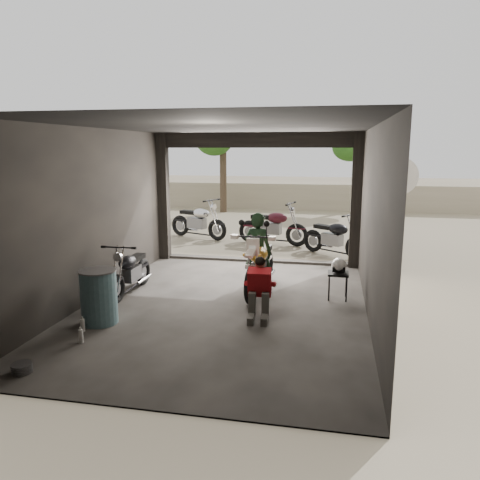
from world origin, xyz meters
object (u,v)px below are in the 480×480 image
at_px(left_bike, 130,268).
at_px(helmet, 339,265).
at_px(outside_bike_b, 273,223).
at_px(oil_drum, 99,298).
at_px(mechanic, 259,291).
at_px(sign_post, 398,193).
at_px(outside_bike_a, 198,218).
at_px(rider, 258,252).
at_px(outside_bike_c, 334,234).
at_px(stool, 338,276).
at_px(main_bike, 260,262).

xyz_separation_m(left_bike, helmet, (4.01, 0.47, 0.14)).
bearing_deg(helmet, outside_bike_b, 115.85).
height_order(helmet, oil_drum, oil_drum).
height_order(mechanic, sign_post, sign_post).
bearing_deg(sign_post, mechanic, -100.48).
height_order(outside_bike_a, rider, rider).
bearing_deg(outside_bike_a, outside_bike_c, -89.86).
distance_m(left_bike, rider, 2.54).
bearing_deg(outside_bike_c, outside_bike_a, 104.12).
bearing_deg(oil_drum, stool, 28.21).
bearing_deg(mechanic, main_bike, 94.66).
distance_m(main_bike, stool, 1.53).
distance_m(outside_bike_a, oil_drum, 7.51).
bearing_deg(main_bike, rider, 117.75).
distance_m(outside_bike_c, mechanic, 5.22).
relative_size(rider, helmet, 5.39).
height_order(left_bike, stool, left_bike).
bearing_deg(oil_drum, mechanic, 15.22).
xyz_separation_m(outside_bike_a, oil_drum, (0.53, -7.49, -0.19)).
height_order(outside_bike_b, outside_bike_c, outside_bike_b).
bearing_deg(main_bike, left_bike, -163.71).
xyz_separation_m(main_bike, helmet, (1.52, -0.09, 0.03)).
bearing_deg(stool, rider, 169.66).
relative_size(helmet, oil_drum, 0.33).
distance_m(left_bike, outside_bike_c, 5.69).
xyz_separation_m(outside_bike_b, sign_post, (3.23, -2.13, 1.15)).
relative_size(left_bike, outside_bike_b, 0.82).
distance_m(outside_bike_c, sign_post, 2.09).
distance_m(outside_bike_b, stool, 5.28).
distance_m(outside_bike_c, helmet, 3.68).
relative_size(outside_bike_b, stool, 3.57).
bearing_deg(stool, outside_bike_a, 128.59).
relative_size(main_bike, helmet, 6.45).
height_order(oil_drum, sign_post, sign_post).
height_order(outside_bike_b, stool, outside_bike_b).
distance_m(rider, mechanic, 1.70).
distance_m(outside_bike_a, stool, 6.97).
height_order(helmet, sign_post, sign_post).
relative_size(stool, oil_drum, 0.59).
relative_size(oil_drum, sign_post, 0.34).
height_order(main_bike, rider, rider).
distance_m(main_bike, outside_bike_b, 4.80).
bearing_deg(oil_drum, helmet, 28.75).
bearing_deg(helmet, sign_post, 68.68).
height_order(stool, sign_post, sign_post).
bearing_deg(rider, stool, -173.14).
distance_m(mechanic, stool, 1.87).
relative_size(main_bike, outside_bike_b, 1.01).
bearing_deg(outside_bike_a, main_bike, -129.75).
bearing_deg(rider, outside_bike_b, -68.98).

